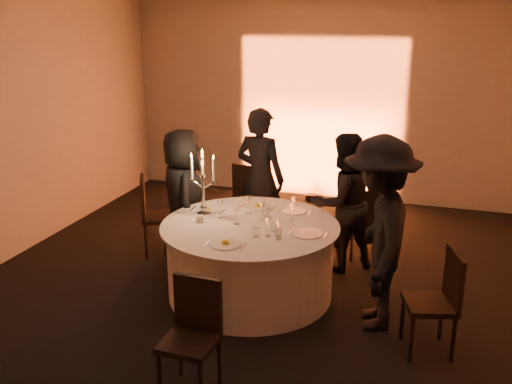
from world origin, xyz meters
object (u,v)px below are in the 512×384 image
(guest_left, at_px, (183,197))
(coffee_cup, at_px, (200,219))
(chair_back_left, at_px, (251,195))
(chair_right, at_px, (439,297))
(guest_right, at_px, (378,234))
(chair_front, at_px, (193,329))
(candelabra, at_px, (203,192))
(chair_left, at_px, (153,211))
(chair_back_right, at_px, (362,219))
(banquet_table, at_px, (250,260))
(guest_back_left, at_px, (260,179))
(guest_back_right, at_px, (342,203))

(guest_left, bearing_deg, coffee_cup, -172.53)
(chair_back_left, relative_size, chair_right, 1.05)
(guest_left, height_order, guest_right, guest_right)
(chair_front, xyz_separation_m, candelabra, (-0.62, 1.72, 0.52))
(chair_left, relative_size, chair_back_right, 1.12)
(banquet_table, xyz_separation_m, chair_right, (1.84, -0.51, 0.13))
(chair_front, xyz_separation_m, coffee_cup, (-0.58, 1.52, 0.30))
(banquet_table, relative_size, coffee_cup, 16.36)
(chair_right, bearing_deg, candelabra, -121.48)
(banquet_table, bearing_deg, chair_left, 154.97)
(chair_front, bearing_deg, chair_back_left, 102.21)
(guest_back_left, bearing_deg, guest_right, 149.14)
(chair_back_left, bearing_deg, chair_back_right, -175.16)
(guest_back_left, distance_m, guest_right, 2.16)
(chair_back_right, distance_m, guest_back_left, 1.31)
(chair_right, bearing_deg, chair_back_left, -148.54)
(chair_back_right, height_order, coffee_cup, chair_back_right)
(guest_back_left, bearing_deg, chair_back_right, -166.41)
(guest_left, bearing_deg, chair_back_right, -98.01)
(chair_left, distance_m, chair_back_left, 1.31)
(chair_back_left, distance_m, guest_back_right, 1.47)
(chair_front, distance_m, candelabra, 1.90)
(chair_left, distance_m, guest_left, 0.54)
(chair_front, height_order, guest_right, guest_right)
(chair_front, height_order, guest_back_left, guest_back_left)
(chair_back_left, relative_size, chair_front, 1.07)
(chair_right, xyz_separation_m, candelabra, (-2.39, 0.63, 0.51))
(guest_left, relative_size, guest_back_left, 0.91)
(chair_back_left, distance_m, guest_back_left, 0.50)
(chair_front, height_order, candelabra, candelabra)
(banquet_table, relative_size, chair_back_right, 2.11)
(chair_left, height_order, guest_right, guest_right)
(banquet_table, xyz_separation_m, chair_back_left, (-0.50, 1.59, 0.16))
(chair_back_right, relative_size, guest_back_right, 0.54)
(banquet_table, distance_m, guest_back_right, 1.27)
(chair_back_left, height_order, candelabra, candelabra)
(chair_back_left, height_order, chair_right, chair_back_left)
(guest_back_left, bearing_deg, chair_front, 109.56)
(chair_back_right, height_order, chair_front, chair_front)
(chair_front, distance_m, guest_right, 1.89)
(chair_back_right, relative_size, chair_right, 0.93)
(guest_right, bearing_deg, banquet_table, -108.29)
(guest_back_right, relative_size, candelabra, 2.19)
(guest_left, distance_m, guest_back_left, 1.01)
(chair_left, height_order, chair_back_left, chair_back_left)
(coffee_cup, bearing_deg, banquet_table, 8.48)
(chair_left, xyz_separation_m, guest_left, (0.46, -0.12, 0.25))
(chair_left, xyz_separation_m, chair_back_right, (2.40, 0.63, -0.06))
(chair_left, distance_m, guest_right, 2.88)
(chair_back_left, bearing_deg, chair_right, 154.18)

